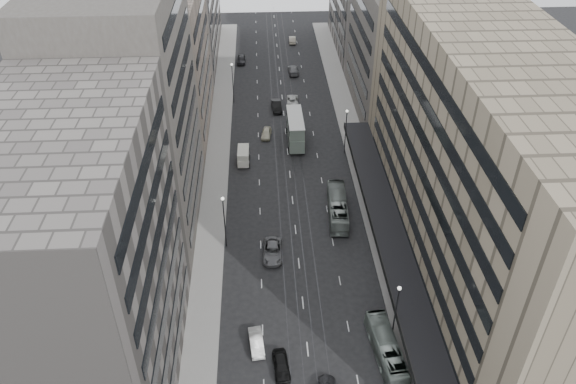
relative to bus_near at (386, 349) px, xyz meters
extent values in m
plane|color=black|center=(-8.50, 7.49, -1.36)|extent=(220.00, 220.00, 0.00)
cube|color=gray|center=(3.50, 44.99, -1.29)|extent=(4.00, 125.00, 0.15)
cube|color=gray|center=(-20.50, 44.99, -1.29)|extent=(4.00, 125.00, 0.15)
cube|color=gray|center=(13.00, 15.49, 13.64)|extent=(15.00, 60.00, 30.00)
cube|color=black|center=(3.50, 15.49, 2.64)|extent=(4.40, 60.00, 0.50)
cube|color=#47433E|center=(13.00, 59.49, 10.64)|extent=(15.00, 28.00, 24.00)
cube|color=slate|center=(-30.00, -0.51, 13.64)|extent=(15.00, 28.00, 30.00)
cube|color=#47433E|center=(-30.00, 26.49, 15.64)|extent=(15.00, 26.00, 34.00)
cube|color=gray|center=(-30.00, 53.49, 11.14)|extent=(15.00, 28.00, 25.00)
cylinder|color=#262628|center=(1.20, 2.49, 2.64)|extent=(0.16, 0.16, 8.00)
sphere|color=silver|center=(1.20, 2.49, 6.74)|extent=(0.44, 0.44, 0.44)
cylinder|color=#262628|center=(1.20, 42.49, 2.64)|extent=(0.16, 0.16, 8.00)
sphere|color=silver|center=(1.20, 42.49, 6.74)|extent=(0.44, 0.44, 0.44)
cylinder|color=#262628|center=(-18.20, 19.49, 2.64)|extent=(0.16, 0.16, 8.00)
sphere|color=silver|center=(-18.20, 19.49, 6.74)|extent=(0.44, 0.44, 0.44)
cylinder|color=#262628|center=(-18.20, 62.49, 2.64)|extent=(0.16, 0.16, 8.00)
sphere|color=silver|center=(-18.20, 62.49, 6.74)|extent=(0.44, 0.44, 0.44)
imported|color=gray|center=(0.00, 0.00, 0.00)|extent=(3.25, 9.96, 2.72)
imported|color=gray|center=(-2.16, 25.46, 0.15)|extent=(3.22, 11.00, 3.03)
cube|color=slate|center=(-7.00, 46.48, 0.35)|extent=(2.67, 9.37, 2.39)
cube|color=slate|center=(-7.00, 46.48, 2.59)|extent=(2.62, 9.00, 2.08)
cube|color=silver|center=(-7.00, 46.48, 3.69)|extent=(2.67, 9.37, 0.12)
cylinder|color=black|center=(-8.27, 43.10, -0.84)|extent=(0.30, 1.04, 1.04)
cylinder|color=black|center=(-5.67, 43.12, -0.84)|extent=(0.30, 1.04, 1.04)
cylinder|color=black|center=(-8.33, 49.83, -0.84)|extent=(0.30, 1.04, 1.04)
cylinder|color=black|center=(-5.73, 49.85, -0.84)|extent=(0.30, 1.04, 1.04)
cube|color=silver|center=(-16.04, 40.33, -0.39)|extent=(1.94, 4.19, 1.28)
cube|color=beige|center=(-16.04, 40.33, 0.75)|extent=(1.90, 4.10, 1.01)
cylinder|color=black|center=(-17.00, 38.97, -1.03)|extent=(0.20, 0.67, 0.66)
cylinder|color=black|center=(-15.13, 38.94, -1.03)|extent=(0.20, 0.67, 0.66)
cylinder|color=black|center=(-16.95, 41.72, -1.03)|extent=(0.20, 0.67, 0.66)
cylinder|color=black|center=(-15.08, 41.68, -1.03)|extent=(0.20, 0.67, 0.66)
imported|color=black|center=(-11.57, -1.04, -0.65)|extent=(2.09, 4.35, 1.43)
imported|color=silver|center=(-14.21, 2.19, -0.67)|extent=(1.94, 4.35, 1.39)
imported|color=#5F5E61|center=(-11.92, 17.21, -0.59)|extent=(2.80, 5.67, 1.55)
imported|color=beige|center=(-12.05, 48.80, -0.66)|extent=(2.19, 4.30, 1.40)
imported|color=black|center=(-9.84, 59.05, -0.53)|extent=(2.07, 5.13, 1.66)
imported|color=beige|center=(-6.56, 61.87, -0.69)|extent=(2.43, 4.94, 1.35)
imported|color=slate|center=(-5.52, 76.01, -0.60)|extent=(2.38, 5.35, 1.52)
imported|color=#262629|center=(-17.00, 82.37, -0.57)|extent=(1.98, 4.69, 1.58)
imported|color=#BAAF9A|center=(-4.63, 94.12, -0.64)|extent=(1.67, 4.46, 1.45)
imported|color=black|center=(4.65, -1.35, -0.26)|extent=(0.76, 0.57, 1.91)
camera|label=1|loc=(-12.88, -38.89, 49.94)|focal=35.00mm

